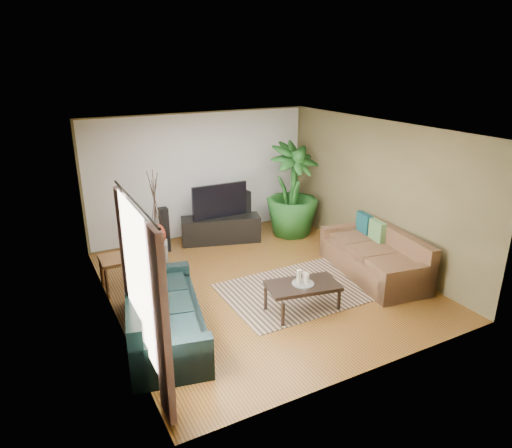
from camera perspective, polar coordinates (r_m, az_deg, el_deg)
floor at (r=8.12m, az=0.66°, el=-7.41°), size 5.50×5.50×0.00m
ceiling at (r=7.29m, az=0.75°, el=11.80°), size 5.50×5.50×0.00m
wall_back at (r=10.01m, az=-6.87°, el=6.04°), size 5.00×0.00×5.00m
wall_front at (r=5.52m, az=14.55°, el=-6.36°), size 5.00×0.00×5.00m
wall_left at (r=6.83m, az=-18.05°, el=-1.49°), size 0.00×5.50×5.50m
wall_right at (r=9.01m, az=14.85°, el=3.95°), size 0.00×5.50×5.50m
backwall_panel at (r=10.00m, az=-6.85°, el=6.03°), size 4.90×0.00×4.90m
window_pane at (r=5.37m, az=-14.69°, el=-6.55°), size 0.00×1.80×1.80m
curtain_near at (r=4.86m, az=-11.66°, el=-12.67°), size 0.08×0.35×2.20m
curtain_far at (r=6.15m, az=-15.73°, el=-5.71°), size 0.08×0.35×2.20m
curtain_rod at (r=5.05m, az=-15.03°, el=2.74°), size 0.03×1.90×0.03m
sofa_left at (r=6.64m, az=-11.41°, el=-10.39°), size 1.46×2.47×0.85m
sofa_right at (r=8.54m, az=14.43°, el=-3.50°), size 1.32×2.35×0.85m
area_rug at (r=7.91m, az=5.32°, el=-8.25°), size 2.52×1.79×0.01m
coffee_table at (r=7.26m, az=5.82°, el=-9.04°), size 1.20×0.81×0.45m
candle_tray at (r=7.15m, az=5.89°, el=-7.40°), size 0.34×0.34×0.02m
candle_tall at (r=7.09m, az=5.38°, el=-6.57°), size 0.07×0.07×0.22m
candle_mid at (r=7.10m, az=6.36°, el=-6.79°), size 0.07×0.07×0.17m
candle_short at (r=7.19m, az=6.11°, el=-6.54°), size 0.07×0.07×0.14m
tv_stand at (r=9.83m, az=-4.39°, el=-0.67°), size 1.74×0.96×0.56m
television at (r=9.64m, az=-4.54°, el=2.92°), size 1.22×0.07×0.72m
speaker_left at (r=9.44m, az=-11.35°, el=-0.70°), size 0.17×0.19×0.93m
speaker_right at (r=10.10m, az=-1.35°, el=1.35°), size 0.20×0.22×1.02m
potted_plant at (r=10.04m, az=4.54°, el=4.25°), size 1.34×1.34×2.05m
plant_pot at (r=10.31m, az=4.41°, el=-0.45°), size 0.38×0.38×0.29m
pedestal at (r=9.16m, az=-12.07°, el=-3.34°), size 0.44×0.44×0.36m
vase at (r=9.03m, az=-12.23°, el=-1.35°), size 0.33×0.33×0.46m
side_table at (r=8.15m, az=-16.80°, el=-5.91°), size 0.56×0.56×0.59m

